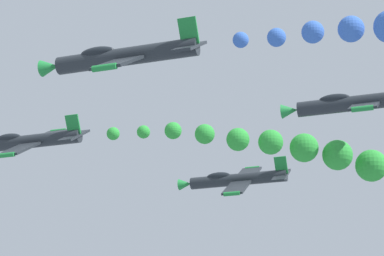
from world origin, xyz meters
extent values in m
cylinder|color=#23282D|center=(0.16, 13.95, 77.48)|extent=(1.51, 9.00, 1.51)
cube|color=#23282D|center=(0.21, 13.55, 77.39)|extent=(8.03, 1.90, 4.81)
cylinder|color=#1E8438|center=(-3.76, 13.55, 75.07)|extent=(0.49, 1.40, 0.49)
cylinder|color=#1E8438|center=(4.17, 13.55, 79.72)|extent=(0.49, 1.40, 0.49)
cube|color=#23282D|center=(0.13, 9.95, 77.52)|extent=(3.37, 1.20, 2.08)
cube|color=#1E8438|center=(-0.33, 9.85, 78.31)|extent=(0.93, 1.10, 1.45)
ellipsoid|color=black|center=(-0.09, 15.75, 77.91)|extent=(1.04, 2.20, 1.01)
sphere|color=green|center=(0.18, 6.56, 77.37)|extent=(1.03, 1.03, 1.03)
sphere|color=green|center=(0.61, 4.18, 77.39)|extent=(1.04, 1.04, 1.04)
sphere|color=green|center=(0.81, 1.80, 77.31)|extent=(1.34, 1.34, 1.34)
sphere|color=green|center=(1.41, -0.58, 76.97)|extent=(1.55, 1.55, 1.55)
sphere|color=green|center=(2.36, -2.96, 76.59)|extent=(1.80, 1.80, 1.80)
sphere|color=green|center=(3.21, -5.34, 76.40)|extent=(1.94, 1.94, 1.94)
sphere|color=green|center=(4.32, -7.72, 76.05)|extent=(2.24, 2.24, 2.24)
sphere|color=green|center=(5.48, -10.11, 75.58)|extent=(2.37, 2.37, 2.37)
sphere|color=green|center=(7.09, -12.49, 74.97)|extent=(2.53, 2.53, 2.53)
cylinder|color=#23282D|center=(-13.14, -0.07, 77.06)|extent=(1.51, 9.00, 1.51)
cone|color=#1E8438|center=(-13.14, 5.03, 77.06)|extent=(1.44, 1.20, 1.44)
cube|color=#23282D|center=(-13.09, -0.47, 76.97)|extent=(7.96, 1.90, 4.92)
cylinder|color=#1E8438|center=(-17.02, -0.47, 74.59)|extent=(0.49, 1.40, 0.49)
cylinder|color=#1E8438|center=(-9.16, -0.47, 79.35)|extent=(0.49, 1.40, 0.49)
cube|color=#23282D|center=(-13.17, -4.07, 77.10)|extent=(3.34, 1.20, 2.12)
cube|color=#1E8438|center=(-13.64, -4.17, 77.88)|extent=(0.95, 1.10, 1.44)
ellipsoid|color=black|center=(-13.40, 1.73, 77.48)|extent=(1.05, 2.20, 1.01)
sphere|color=blue|center=(-13.11, -7.16, 77.10)|extent=(0.94, 0.94, 0.94)
sphere|color=blue|center=(-13.12, -9.26, 76.93)|extent=(1.08, 1.08, 1.08)
sphere|color=blue|center=(-13.32, -11.35, 76.84)|extent=(1.27, 1.27, 1.27)
sphere|color=blue|center=(-13.27, -13.44, 76.72)|extent=(1.47, 1.47, 1.47)
cylinder|color=#23282D|center=(13.61, -0.06, 76.74)|extent=(1.50, 9.00, 1.50)
cone|color=#1E8438|center=(13.61, 5.04, 76.74)|extent=(1.43, 1.20, 1.43)
cube|color=#23282D|center=(13.66, -0.46, 76.65)|extent=(8.06, 1.90, 4.75)
cylinder|color=#1E8438|center=(9.67, -0.46, 74.35)|extent=(0.49, 1.40, 0.49)
cylinder|color=#1E8438|center=(17.65, -0.46, 78.94)|extent=(0.49, 1.40, 0.49)
cube|color=#23282D|center=(13.58, -4.06, 76.78)|extent=(3.38, 1.20, 2.05)
cube|color=#1E8438|center=(13.13, -4.16, 77.57)|extent=(0.92, 1.10, 1.46)
ellipsoid|color=black|center=(13.36, 1.74, 77.16)|extent=(1.04, 2.20, 1.01)
cylinder|color=#23282D|center=(-0.02, -12.61, 77.54)|extent=(1.46, 9.00, 1.46)
cone|color=#1E8438|center=(-0.02, -7.51, 77.54)|extent=(1.39, 1.20, 1.39)
cube|color=#23282D|center=(0.03, -13.01, 77.45)|extent=(8.41, 1.90, 4.07)
cylinder|color=#1E8438|center=(-4.14, -13.01, 75.50)|extent=(0.48, 1.40, 0.48)
cylinder|color=#1E8438|center=(4.19, -13.01, 79.40)|extent=(0.48, 1.40, 0.48)
ellipsoid|color=black|center=(-0.23, -10.81, 77.99)|extent=(1.02, 2.20, 0.97)
camera|label=1|loc=(-51.59, -16.60, 57.29)|focal=71.45mm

